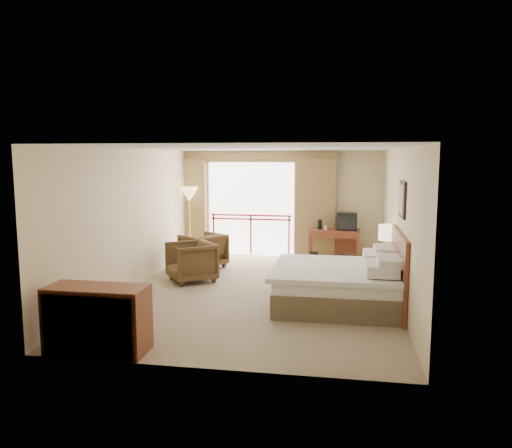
% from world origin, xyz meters
% --- Properties ---
extents(floor, '(7.00, 7.00, 0.00)m').
position_xyz_m(floor, '(0.00, 0.00, 0.00)').
color(floor, gray).
rests_on(floor, ground).
extents(ceiling, '(7.00, 7.00, 0.00)m').
position_xyz_m(ceiling, '(0.00, 0.00, 2.70)').
color(ceiling, white).
rests_on(ceiling, wall_back).
extents(wall_back, '(5.00, 0.00, 5.00)m').
position_xyz_m(wall_back, '(0.00, 3.50, 1.35)').
color(wall_back, beige).
rests_on(wall_back, ground).
extents(wall_front, '(5.00, 0.00, 5.00)m').
position_xyz_m(wall_front, '(0.00, -3.50, 1.35)').
color(wall_front, beige).
rests_on(wall_front, ground).
extents(wall_left, '(0.00, 7.00, 7.00)m').
position_xyz_m(wall_left, '(-2.50, 0.00, 1.35)').
color(wall_left, beige).
rests_on(wall_left, ground).
extents(wall_right, '(0.00, 7.00, 7.00)m').
position_xyz_m(wall_right, '(2.50, 0.00, 1.35)').
color(wall_right, beige).
rests_on(wall_right, ground).
extents(balcony_door, '(2.40, 0.00, 2.40)m').
position_xyz_m(balcony_door, '(-0.80, 3.48, 1.20)').
color(balcony_door, white).
rests_on(balcony_door, wall_back).
extents(balcony_railing, '(2.09, 0.03, 1.02)m').
position_xyz_m(balcony_railing, '(-0.80, 3.46, 0.81)').
color(balcony_railing, '#A20D14').
rests_on(balcony_railing, wall_back).
extents(curtain_left, '(1.00, 0.26, 2.50)m').
position_xyz_m(curtain_left, '(-2.45, 3.35, 1.25)').
color(curtain_left, olive).
rests_on(curtain_left, wall_back).
extents(curtain_right, '(1.00, 0.26, 2.50)m').
position_xyz_m(curtain_right, '(0.85, 3.35, 1.25)').
color(curtain_right, olive).
rests_on(curtain_right, wall_back).
extents(valance, '(4.40, 0.22, 0.28)m').
position_xyz_m(valance, '(-0.80, 3.38, 2.55)').
color(valance, olive).
rests_on(valance, wall_back).
extents(hvac_vent, '(0.50, 0.04, 0.50)m').
position_xyz_m(hvac_vent, '(1.30, 3.47, 2.35)').
color(hvac_vent, silver).
rests_on(hvac_vent, wall_back).
extents(bed, '(2.13, 2.06, 0.97)m').
position_xyz_m(bed, '(1.50, -0.60, 0.38)').
color(bed, brown).
rests_on(bed, floor).
extents(headboard, '(0.06, 2.10, 1.30)m').
position_xyz_m(headboard, '(2.46, -0.60, 0.65)').
color(headboard, maroon).
rests_on(headboard, wall_right).
extents(framed_art, '(0.04, 0.72, 0.60)m').
position_xyz_m(framed_art, '(2.47, -0.60, 1.85)').
color(framed_art, black).
rests_on(framed_art, wall_right).
extents(nightstand, '(0.47, 0.54, 0.62)m').
position_xyz_m(nightstand, '(2.37, 0.54, 0.31)').
color(nightstand, maroon).
rests_on(nightstand, floor).
extents(table_lamp, '(0.35, 0.35, 0.62)m').
position_xyz_m(table_lamp, '(2.37, 0.59, 1.10)').
color(table_lamp, tan).
rests_on(table_lamp, nightstand).
extents(phone, '(0.22, 0.18, 0.09)m').
position_xyz_m(phone, '(2.32, 0.39, 0.66)').
color(phone, black).
rests_on(phone, nightstand).
extents(desk, '(1.22, 0.59, 0.80)m').
position_xyz_m(desk, '(1.33, 3.05, 0.62)').
color(desk, maroon).
rests_on(desk, floor).
extents(tv, '(0.46, 0.37, 0.42)m').
position_xyz_m(tv, '(1.63, 2.99, 1.00)').
color(tv, black).
rests_on(tv, desk).
extents(coffee_maker, '(0.12, 0.12, 0.24)m').
position_xyz_m(coffee_maker, '(0.98, 3.00, 0.91)').
color(coffee_maker, black).
rests_on(coffee_maker, desk).
extents(cup, '(0.08, 0.08, 0.10)m').
position_xyz_m(cup, '(1.13, 2.95, 0.85)').
color(cup, white).
rests_on(cup, desk).
extents(wastebasket, '(0.30, 0.30, 0.28)m').
position_xyz_m(wastebasket, '(0.86, 2.67, 0.14)').
color(wastebasket, black).
rests_on(wastebasket, floor).
extents(armchair_far, '(1.20, 1.20, 0.80)m').
position_xyz_m(armchair_far, '(-1.64, 1.89, 0.00)').
color(armchair_far, '#402E1B').
rests_on(armchair_far, floor).
extents(armchair_near, '(1.23, 1.23, 0.81)m').
position_xyz_m(armchair_near, '(-1.52, 0.60, 0.00)').
color(armchair_near, '#402E1B').
rests_on(armchair_near, floor).
extents(side_table, '(0.47, 0.47, 0.51)m').
position_xyz_m(side_table, '(-1.95, 1.62, 0.35)').
color(side_table, black).
rests_on(side_table, floor).
extents(book, '(0.24, 0.25, 0.02)m').
position_xyz_m(book, '(-1.95, 1.62, 0.51)').
color(book, white).
rests_on(book, side_table).
extents(floor_lamp, '(0.46, 0.46, 1.79)m').
position_xyz_m(floor_lamp, '(-2.27, 2.91, 1.54)').
color(floor_lamp, tan).
rests_on(floor_lamp, floor).
extents(dresser, '(1.32, 0.56, 0.88)m').
position_xyz_m(dresser, '(-1.63, -3.22, 0.44)').
color(dresser, maroon).
rests_on(dresser, floor).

